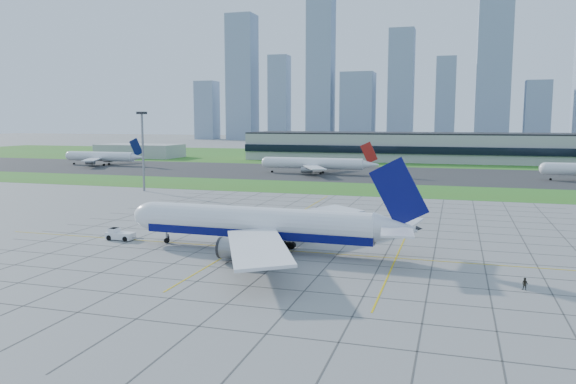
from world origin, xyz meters
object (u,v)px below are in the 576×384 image
object	(u,v)px
distant_jet_0	(102,156)
crew_near	(168,238)
pushback_tug	(119,235)
crew_far	(525,284)
distant_jet_1	(315,163)
light_mast	(143,141)
airliner	(260,224)

from	to	relation	value
distant_jet_0	crew_near	bearing A→B (deg)	-51.58
pushback_tug	crew_far	world-z (taller)	pushback_tug
pushback_tug	distant_jet_0	world-z (taller)	distant_jet_0
pushback_tug	crew_far	size ratio (longest dim) A/B	4.59
crew_near	crew_far	xyz separation A→B (m)	(61.06, -12.69, 0.04)
distant_jet_0	distant_jet_1	size ratio (longest dim) A/B	0.88
pushback_tug	crew_near	world-z (taller)	pushback_tug
crew_near	distant_jet_0	world-z (taller)	distant_jet_0
crew_far	pushback_tug	bearing A→B (deg)	-163.98
crew_near	distant_jet_1	distance (m)	140.10
light_mast	distant_jet_1	xyz separation A→B (m)	(39.27, 72.68, -11.69)
pushback_tug	crew_far	distance (m)	72.60
airliner	distant_jet_0	world-z (taller)	airliner
light_mast	pushback_tug	size ratio (longest dim) A/B	3.23
distant_jet_0	distant_jet_1	distance (m)	115.87
airliner	distant_jet_1	distance (m)	142.99
pushback_tug	distant_jet_0	size ratio (longest dim) A/B	0.19
light_mast	distant_jet_1	bearing A→B (deg)	61.62
light_mast	airliner	xyz separation A→B (m)	(64.33, -68.09, -11.49)
light_mast	airliner	world-z (taller)	light_mast
crew_near	distant_jet_1	world-z (taller)	distant_jet_1
airliner	distant_jet_0	xyz separation A→B (m)	(-140.18, 153.99, -0.20)
light_mast	distant_jet_0	world-z (taller)	light_mast
pushback_tug	distant_jet_0	xyz separation A→B (m)	(-110.97, 153.38, 3.51)
airliner	pushback_tug	distance (m)	29.45
crew_near	distant_jet_0	xyz separation A→B (m)	(-121.43, 153.12, 3.66)
light_mast	crew_far	distance (m)	134.15
pushback_tug	crew_near	distance (m)	10.47
distant_jet_0	crew_far	bearing A→B (deg)	-42.26
light_mast	crew_far	size ratio (longest dim) A/B	14.80
airliner	distant_jet_0	size ratio (longest dim) A/B	1.29
crew_far	airliner	bearing A→B (deg)	-169.73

